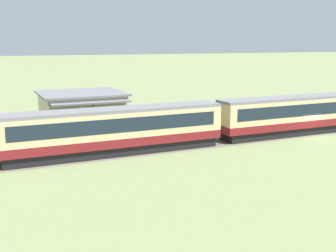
% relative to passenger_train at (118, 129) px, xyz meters
% --- Properties ---
extents(ground_plane, '(600.00, 600.00, 0.00)m').
position_rel_passenger_train_xyz_m(ground_plane, '(21.59, -1.88, -2.37)').
color(ground_plane, '#707F51').
extents(passenger_train, '(107.46, 3.05, 4.27)m').
position_rel_passenger_train_xyz_m(passenger_train, '(0.00, 0.00, 0.00)').
color(passenger_train, maroon).
rests_on(passenger_train, ground_plane).
extents(railway_track, '(170.98, 3.60, 0.04)m').
position_rel_passenger_train_xyz_m(railway_track, '(0.26, 0.00, -2.36)').
color(railway_track, '#665B51').
rests_on(railway_track, ground_plane).
extents(station_building, '(9.32, 9.64, 4.55)m').
position_rel_passenger_train_xyz_m(station_building, '(-0.76, 11.22, -0.07)').
color(station_building, beige).
rests_on(station_building, ground_plane).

